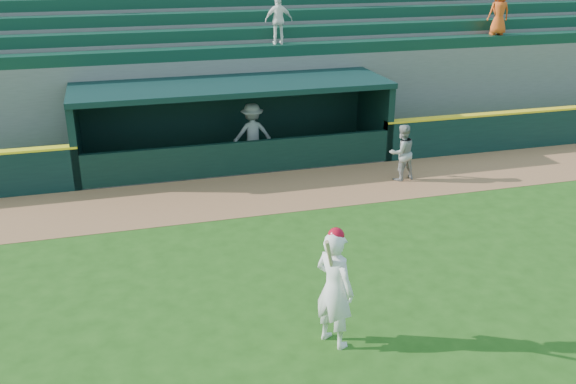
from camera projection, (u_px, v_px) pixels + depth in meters
name	position (u px, v px, depth m)	size (l,w,h in m)	color
ground	(309.00, 280.00, 12.97)	(120.00, 120.00, 0.00)	#224D13
warning_track	(255.00, 193.00, 17.36)	(40.00, 3.00, 0.01)	#99633D
dugout_player_front	(402.00, 153.00, 18.10)	(0.79, 0.61, 1.62)	#979792
dugout_player_inside	(252.00, 133.00, 19.47)	(1.20, 0.69, 1.86)	#A1A19C
dugout	(231.00, 117.00, 19.64)	(9.40, 2.80, 2.46)	slate
stands	(206.00, 58.00, 23.36)	(34.50, 6.25, 7.61)	slate
batter_at_plate	(335.00, 287.00, 10.57)	(0.80, 0.90, 2.16)	white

